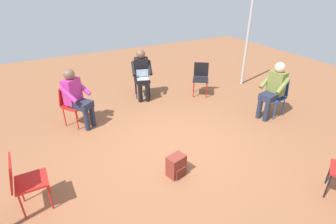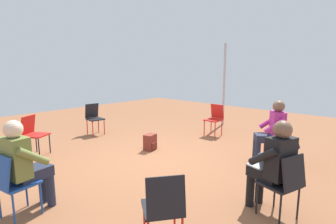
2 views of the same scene
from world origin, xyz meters
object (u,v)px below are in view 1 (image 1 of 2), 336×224
at_px(chair_south, 142,77).
at_px(chair_west, 276,94).
at_px(backpack_near_laptop_user, 176,167).
at_px(person_in_magenta, 76,95).
at_px(person_with_laptop, 142,72).
at_px(chair_southwest, 201,76).
at_px(chair_southeast, 72,103).
at_px(person_in_olive, 274,88).
at_px(chair_east, 24,180).

distance_m(chair_south, chair_west, 3.30).
xyz_separation_m(chair_south, backpack_near_laptop_user, (0.79, 3.20, -0.34)).
bearing_deg(chair_south, person_in_magenta, 42.67).
bearing_deg(person_with_laptop, person_in_magenta, 38.86).
height_order(chair_southwest, chair_west, same).
bearing_deg(chair_west, chair_south, 32.56).
bearing_deg(chair_southwest, backpack_near_laptop_user, 84.65).
bearing_deg(chair_southwest, chair_southeast, 36.40).
height_order(chair_west, person_in_magenta, person_in_magenta).
relative_size(chair_southwest, person_with_laptop, 0.69).
bearing_deg(chair_south, chair_west, 149.54).
height_order(chair_southeast, person_in_olive, person_in_olive).
bearing_deg(person_in_olive, chair_southeast, 56.41).
relative_size(chair_west, person_with_laptop, 0.69).
height_order(chair_south, chair_west, same).
xyz_separation_m(person_in_olive, person_in_magenta, (3.86, -1.60, 0.00)).
relative_size(chair_southeast, person_in_olive, 0.69).
bearing_deg(chair_west, person_in_olive, 90.00).
xyz_separation_m(chair_east, person_in_magenta, (-1.07, -1.97, 0.20)).
height_order(chair_west, person_with_laptop, person_with_laptop).
bearing_deg(chair_southeast, backpack_near_laptop_user, 77.76).
relative_size(chair_southwest, person_in_magenta, 0.69).
xyz_separation_m(chair_south, person_in_magenta, (1.80, 0.86, 0.20)).
bearing_deg(chair_southeast, chair_south, 164.62).
relative_size(chair_west, chair_east, 1.00).
height_order(chair_south, person_in_magenta, person_in_magenta).
bearing_deg(chair_east, chair_southwest, 115.92).
xyz_separation_m(chair_west, backpack_near_laptop_user, (3.02, 0.77, -0.34)).
distance_m(chair_west, person_in_olive, 0.26).
distance_m(chair_southeast, person_in_magenta, 0.26).
relative_size(chair_southeast, person_with_laptop, 0.69).
distance_m(person_with_laptop, person_in_magenta, 1.88).
xyz_separation_m(chair_southwest, chair_east, (4.27, 2.15, 0.00)).
relative_size(chair_southwest, chair_east, 1.00).
bearing_deg(backpack_near_laptop_user, chair_southwest, -130.95).
relative_size(chair_south, chair_east, 1.00).
relative_size(chair_east, person_with_laptop, 0.69).
bearing_deg(person_in_magenta, chair_east, 24.97).
distance_m(chair_southwest, backpack_near_laptop_user, 3.34).
distance_m(chair_south, person_in_magenta, 2.00).
xyz_separation_m(chair_southwest, person_with_laptop, (1.44, -0.52, 0.20)).
bearing_deg(chair_southeast, person_in_magenta, 90.00).
relative_size(person_with_laptop, person_in_olive, 1.00).
bearing_deg(chair_southeast, person_in_olive, 119.97).
bearing_deg(backpack_near_laptop_user, chair_east, -9.85).
distance_m(chair_west, chair_east, 5.12).
xyz_separation_m(chair_west, person_in_olive, (0.16, 0.03, 0.20)).
relative_size(person_in_olive, backpack_near_laptop_user, 3.44).
bearing_deg(chair_southeast, chair_southwest, 144.37).
relative_size(person_in_olive, person_in_magenta, 1.00).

